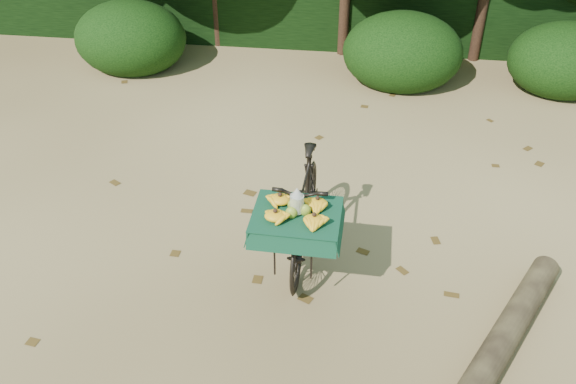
# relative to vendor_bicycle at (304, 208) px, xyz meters

# --- Properties ---
(ground) EXTENTS (80.00, 80.00, 0.00)m
(ground) POSITION_rel_vendor_bicycle_xyz_m (-0.43, 0.14, -0.57)
(ground) COLOR tan
(ground) RESTS_ON ground
(vendor_bicycle) EXTENTS (0.81, 1.87, 1.12)m
(vendor_bicycle) POSITION_rel_vendor_bicycle_xyz_m (0.00, 0.00, 0.00)
(vendor_bicycle) COLOR black
(vendor_bicycle) RESTS_ON ground
(fallen_log) EXTENTS (1.93, 3.20, 0.25)m
(fallen_log) POSITION_rel_vendor_bicycle_xyz_m (1.60, -1.59, -0.44)
(fallen_log) COLOR brown
(fallen_log) RESTS_ON ground
(bush_clumps) EXTENTS (8.80, 1.70, 0.90)m
(bush_clumps) POSITION_rel_vendor_bicycle_xyz_m (0.07, 4.44, -0.12)
(bush_clumps) COLOR black
(bush_clumps) RESTS_ON ground
(leaf_litter) EXTENTS (7.00, 7.30, 0.01)m
(leaf_litter) POSITION_rel_vendor_bicycle_xyz_m (-0.43, 0.79, -0.56)
(leaf_litter) COLOR #4C3614
(leaf_litter) RESTS_ON ground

